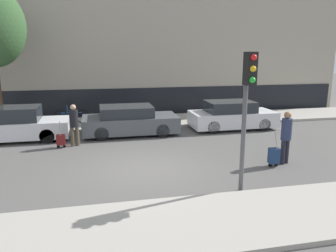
{
  "coord_description": "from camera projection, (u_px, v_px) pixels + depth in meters",
  "views": [
    {
      "loc": [
        -1.39,
        -9.88,
        3.67
      ],
      "look_at": [
        1.16,
        1.8,
        0.95
      ],
      "focal_mm": 35.0,
      "sensor_mm": 36.0,
      "label": 1
    }
  ],
  "objects": [
    {
      "name": "ground_plane",
      "position": [
        145.0,
        169.0,
        10.52
      ],
      "size": [
        80.0,
        80.0,
        0.0
      ],
      "primitive_type": "plane",
      "color": "#565451"
    },
    {
      "name": "sidewalk_near",
      "position": [
        170.0,
        226.0,
        6.93
      ],
      "size": [
        28.0,
        2.5,
        0.12
      ],
      "color": "#A39E93",
      "rests_on": "ground_plane"
    },
    {
      "name": "sidewalk_far",
      "position": [
        125.0,
        122.0,
        17.17
      ],
      "size": [
        28.0,
        3.0,
        0.12
      ],
      "color": "#A39E93",
      "rests_on": "ground_plane"
    },
    {
      "name": "building_facade",
      "position": [
        117.0,
        11.0,
        19.07
      ],
      "size": [
        28.0,
        2.41,
        12.04
      ],
      "color": "#A89E8C",
      "rests_on": "ground_plane"
    },
    {
      "name": "parked_car_0",
      "position": [
        13.0,
        125.0,
        13.74
      ],
      "size": [
        4.48,
        1.72,
        1.43
      ],
      "color": "silver",
      "rests_on": "ground_plane"
    },
    {
      "name": "parked_car_1",
      "position": [
        129.0,
        121.0,
        14.75
      ],
      "size": [
        4.23,
        1.88,
        1.31
      ],
      "color": "#4C5156",
      "rests_on": "ground_plane"
    },
    {
      "name": "parked_car_2",
      "position": [
        232.0,
        116.0,
        15.88
      ],
      "size": [
        4.08,
        1.78,
        1.35
      ],
      "color": "silver",
      "rests_on": "ground_plane"
    },
    {
      "name": "pedestrian_left",
      "position": [
        74.0,
        123.0,
        12.87
      ],
      "size": [
        0.34,
        0.34,
        1.67
      ],
      "rotation": [
        0.0,
        0.0,
        0.33
      ],
      "color": "#4C4233",
      "rests_on": "ground_plane"
    },
    {
      "name": "trolley_left",
      "position": [
        61.0,
        140.0,
        12.73
      ],
      "size": [
        0.34,
        0.29,
        1.07
      ],
      "color": "maroon",
      "rests_on": "ground_plane"
    },
    {
      "name": "pedestrian_right",
      "position": [
        286.0,
        134.0,
        10.77
      ],
      "size": [
        0.34,
        0.34,
        1.77
      ],
      "rotation": [
        0.0,
        0.0,
        0.38
      ],
      "color": "#23232D",
      "rests_on": "ground_plane"
    },
    {
      "name": "trolley_right",
      "position": [
        274.0,
        156.0,
        10.62
      ],
      "size": [
        0.34,
        0.29,
        1.16
      ],
      "color": "navy",
      "rests_on": "ground_plane"
    },
    {
      "name": "traffic_light",
      "position": [
        247.0,
        95.0,
        8.16
      ],
      "size": [
        0.28,
        0.47,
        3.67
      ],
      "color": "#515154",
      "rests_on": "ground_plane"
    },
    {
      "name": "parked_bicycle",
      "position": [
        72.0,
        116.0,
        16.47
      ],
      "size": [
        1.77,
        0.06,
        0.96
      ],
      "color": "black",
      "rests_on": "sidewalk_far"
    }
  ]
}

